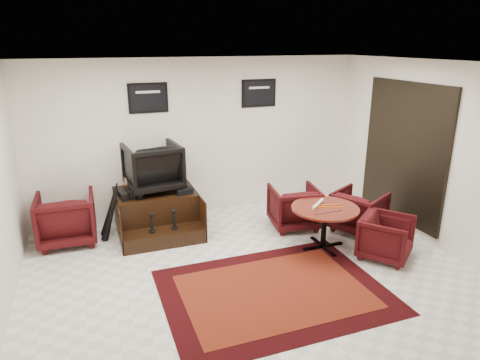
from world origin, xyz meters
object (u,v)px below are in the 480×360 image
shine_podium (157,213)px  armchair_side (66,216)px  meeting_table (325,213)px  table_chair_window (359,209)px  shine_chair (153,165)px  table_chair_back (294,205)px  table_chair_corner (386,235)px

shine_podium → armchair_side: 1.41m
armchair_side → meeting_table: bearing=158.3°
shine_podium → table_chair_window: bearing=-20.6°
shine_podium → table_chair_window: size_ratio=1.75×
shine_podium → shine_chair: bearing=90.0°
armchair_side → table_chair_window: size_ratio=1.14×
shine_podium → meeting_table: shine_podium is taller
armchair_side → meeting_table: 4.02m
meeting_table → table_chair_back: table_chair_back is taller
table_chair_window → shine_chair: bearing=39.0°
table_chair_window → table_chair_back: bearing=32.4°
meeting_table → table_chair_back: bearing=94.5°
shine_chair → table_chair_window: 3.51m
table_chair_corner → shine_chair: bearing=104.0°
armchair_side → table_chair_window: armchair_side is taller
shine_podium → table_chair_window: 3.38m
meeting_table → table_chair_window: size_ratio=1.32×
shine_chair → table_chair_corner: bearing=136.3°
meeting_table → table_chair_back: (-0.07, 0.87, -0.19)m
shine_chair → table_chair_window: bearing=150.8°
shine_podium → meeting_table: 2.77m
table_chair_back → armchair_side: bearing=-1.9°
shine_podium → table_chair_corner: 3.66m
table_chair_back → table_chair_corner: bearing=126.1°
armchair_side → table_chair_back: armchair_side is taller
shine_chair → armchair_side: 1.56m
shine_chair → table_chair_back: (2.22, -0.80, -0.72)m
meeting_table → table_chair_corner: size_ratio=1.43×
meeting_table → armchair_side: bearing=157.0°
armchair_side → table_chair_corner: bearing=155.0°
shine_podium → table_chair_window: (3.16, -1.19, 0.07)m
shine_podium → table_chair_corner: bearing=-35.6°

